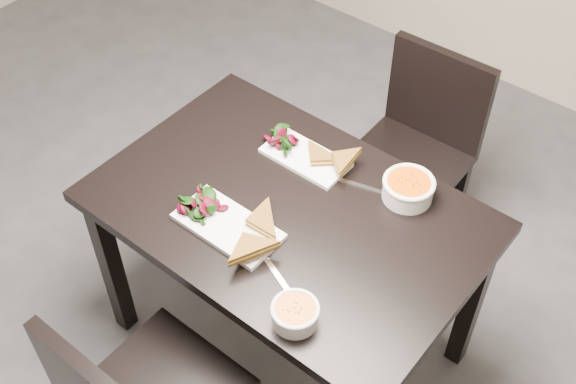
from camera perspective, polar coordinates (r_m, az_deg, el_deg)
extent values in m
plane|color=#47474C|center=(2.79, -12.48, -14.29)|extent=(5.00, 5.00, 0.00)
cube|color=black|center=(2.23, 0.00, -1.59)|extent=(1.20, 0.80, 0.04)
cube|color=black|center=(2.65, -13.93, -5.79)|extent=(0.06, 0.06, 0.71)
cube|color=black|center=(2.93, -4.05, 2.27)|extent=(0.06, 0.06, 0.71)
cube|color=black|center=(2.56, 14.50, -8.43)|extent=(0.06, 0.06, 0.71)
cube|color=black|center=(2.57, -9.33, -12.95)|extent=(0.04, 0.04, 0.41)
cube|color=black|center=(2.86, 9.44, 2.33)|extent=(0.43, 0.43, 0.04)
cube|color=black|center=(2.96, 4.17, -1.21)|extent=(0.04, 0.04, 0.41)
cube|color=black|center=(2.86, 10.12, -4.46)|extent=(0.04, 0.04, 0.41)
cube|color=black|center=(3.19, 7.87, 2.58)|extent=(0.04, 0.04, 0.41)
cube|color=black|center=(3.09, 13.50, -0.30)|extent=(0.04, 0.04, 0.41)
cube|color=black|center=(2.85, 11.95, 7.60)|extent=(0.42, 0.05, 0.40)
cube|color=white|center=(2.16, -4.83, -2.73)|extent=(0.33, 0.17, 0.02)
cylinder|color=white|center=(1.94, 0.57, -9.80)|extent=(0.13, 0.13, 0.05)
cylinder|color=#EA570A|center=(1.92, 0.58, -9.44)|extent=(0.11, 0.11, 0.02)
torus|color=white|center=(1.92, 0.58, -9.32)|extent=(0.13, 0.13, 0.01)
cube|color=silver|center=(2.06, -1.24, -6.13)|extent=(0.17, 0.08, 0.00)
cube|color=white|center=(2.37, 1.41, 2.76)|extent=(0.29, 0.15, 0.01)
cylinder|color=white|center=(2.26, 9.56, 0.15)|extent=(0.16, 0.16, 0.06)
cylinder|color=#EA570A|center=(2.24, 9.65, 0.65)|extent=(0.14, 0.14, 0.02)
torus|color=white|center=(2.23, 9.67, 0.77)|extent=(0.17, 0.17, 0.02)
cube|color=silver|center=(2.29, 5.77, 0.51)|extent=(0.18, 0.06, 0.00)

